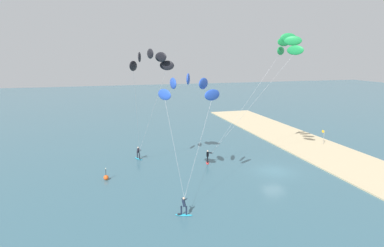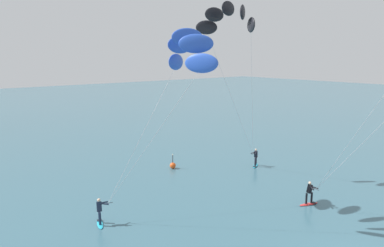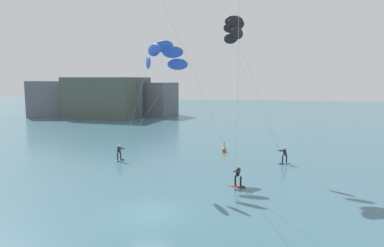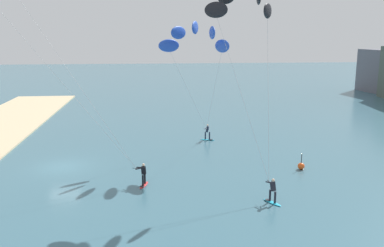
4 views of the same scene
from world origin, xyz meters
The scene contains 3 objects.
kitesurfer_nearshore centered at (4.20, 13.97, 12.56)m, with size 7.13×5.33×14.29m.
kitesurfer_mid_water centered at (-2.33, 11.29, 10.19)m, with size 7.60×6.00×11.88m.
marker_buoy centered at (2.64, 19.40, 0.30)m, with size 0.56×0.56×1.38m.
Camera 2 is at (-16.47, -6.77, 10.23)m, focal length 34.31 mm.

